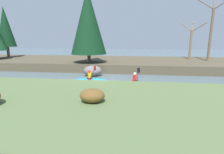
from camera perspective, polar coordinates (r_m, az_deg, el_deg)
name	(u,v)px	position (r m, az deg, el deg)	size (l,w,h in m)	color
ground_plane	(99,82)	(14.07, -4.13, -1.74)	(90.00, 90.00, 0.00)	slate
riverbank_near	(73,107)	(8.30, -12.59, -9.62)	(44.00, 7.74, 0.75)	#5B7042
riverbank_far	(112,63)	(21.86, 0.00, 4.58)	(44.00, 9.26, 0.89)	brown
conifer_tree_left	(5,27)	(28.22, -31.53, 13.75)	(2.38, 2.38, 6.70)	brown
conifer_tree_mid_left	(88,22)	(19.18, -7.83, 17.50)	(3.76, 3.76, 7.63)	brown
bare_tree_upstream	(191,41)	(24.27, 24.37, 10.59)	(2.63, 2.60, 4.69)	#7A664C
bare_tree_mid_upstream	(211,28)	(23.38, 29.73, 13.64)	(4.27, 4.22, 7.82)	brown
shrub_clump_far_end	(92,95)	(7.63, -6.46, -6.02)	(1.09, 0.91, 0.59)	brown
kayaker_lead	(137,83)	(13.11, 8.10, -2.01)	(2.79, 2.07, 1.20)	#C61999
kayaker_middle	(92,80)	(14.08, -6.59, -0.96)	(2.77, 2.06, 1.20)	#1993D6
boulder_midstream	(93,71)	(16.46, -6.36, 2.05)	(1.74, 1.36, 0.98)	slate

